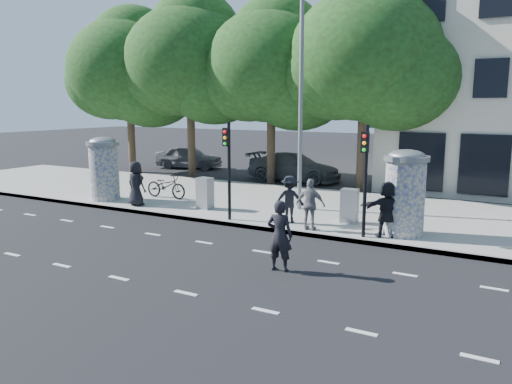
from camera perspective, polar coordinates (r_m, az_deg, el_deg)
The scene contains 24 objects.
ground at distance 14.22m, azimuth -9.19°, elevation -7.08°, with size 120.00×120.00×0.00m, color black.
sidewalk at distance 20.44m, azimuth 3.81°, elevation -1.50°, with size 40.00×8.00×0.15m, color gray.
curb at distance 17.03m, azimuth -1.84°, elevation -3.83°, with size 40.00×0.10×0.16m, color slate.
lane_dash_near at distance 12.65m, azimuth -15.40°, elevation -9.49°, with size 32.00×0.12×0.01m, color silver.
lane_dash_far at distance 15.30m, azimuth -5.96°, elevation -5.77°, with size 32.00×0.12×0.01m, color silver.
ad_column_left at distance 21.94m, azimuth -16.98°, elevation 2.74°, with size 1.36×1.36×2.65m.
ad_column_right at distance 15.92m, azimuth 16.66°, elevation 0.15°, with size 1.36×1.36×2.65m.
traffic_pole_near at distance 17.16m, azimuth -3.19°, elevation 3.58°, with size 0.22×0.31×3.40m.
traffic_pole_far at distance 15.19m, azimuth 12.37°, elevation 2.53°, with size 0.22×0.31×3.40m.
street_lamp at distance 18.93m, azimuth 5.08°, elevation 11.93°, with size 0.25×0.93×8.00m.
tree_far_left at distance 31.63m, azimuth -14.36°, elevation 13.41°, with size 7.20×7.20×9.26m.
tree_mid_left at distance 28.80m, azimuth -7.60°, elevation 14.61°, with size 7.20×7.20×9.57m.
tree_near_left at distance 26.31m, azimuth 1.78°, elevation 14.19°, with size 6.80×6.80×8.97m.
tree_center at distance 24.09m, azimuth 12.36°, elevation 14.94°, with size 7.00×7.00×9.30m.
ped_a at distance 20.35m, azimuth -13.56°, elevation 0.94°, with size 0.87×0.56×1.77m, color black.
ped_d at distance 17.02m, azimuth 3.88°, elevation -0.83°, with size 1.04×0.60×1.61m, color black.
ped_e at distance 16.03m, azimuth 6.24°, elevation -1.44°, with size 0.98×0.56×1.67m, color gray.
ped_f at distance 15.62m, azimuth 14.75°, elevation -1.90°, with size 1.60×0.58×1.73m, color black.
man_road at distance 12.52m, azimuth 2.72°, elevation -5.01°, with size 0.66×0.43×1.81m, color black.
bicycle at distance 21.79m, azimuth -10.23°, elevation 0.70°, with size 2.03×0.71×1.07m, color black.
cabinet_left at distance 19.35m, azimuth -5.86°, elevation -0.14°, with size 0.58×0.42×1.21m, color gray.
cabinet_right at distance 17.25m, azimuth 10.63°, elevation -1.57°, with size 0.56×0.41×1.17m, color gray.
car_left at distance 32.85m, azimuth -7.69°, elevation 3.97°, with size 4.34×1.74×1.48m, color slate.
car_right at distance 27.32m, azimuth 4.38°, elevation 2.85°, with size 5.21×2.12×1.51m, color #484C4E.
Camera 1 is at (8.43, -10.67, 4.15)m, focal length 35.00 mm.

